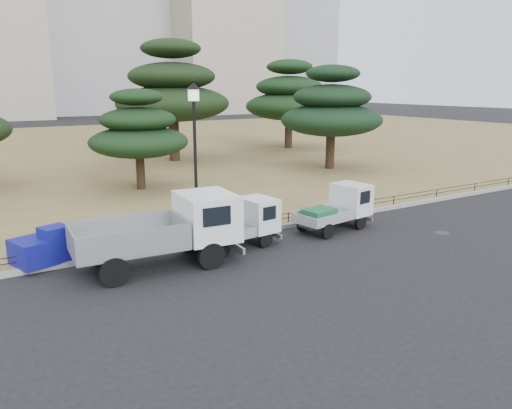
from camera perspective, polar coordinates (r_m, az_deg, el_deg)
ground at (r=17.11m, az=3.51°, el=-5.57°), size 220.00×220.00×0.00m
lawn at (r=45.15m, az=-19.38°, el=5.72°), size 120.00×56.00×0.15m
curb at (r=19.17m, az=-0.94°, el=-3.19°), size 120.00×0.25×0.16m
truck_large at (r=15.82m, az=-10.16°, el=-2.72°), size 5.16×2.33×2.20m
truck_kei_front at (r=17.53m, az=-1.70°, el=-2.27°), size 3.25×1.66×1.65m
truck_kei_rear at (r=19.94m, az=9.32°, el=-0.39°), size 3.46×1.88×1.72m
street_lamp at (r=17.80m, az=-7.03°, el=7.91°), size 0.49×0.49×5.52m
pipe_fence at (r=19.20m, az=-1.17°, el=-2.05°), size 38.00×0.04×0.40m
tarp_pile at (r=17.08m, az=-23.06°, el=-4.57°), size 2.02×1.73×1.14m
manhole at (r=20.63m, az=20.50°, el=-3.07°), size 0.60×0.60×0.01m
pine_center_left at (r=27.09m, az=-13.29°, el=8.08°), size 5.19×5.19×5.27m
pine_center_right at (r=37.13m, az=-9.54°, el=12.64°), size 8.13×8.13×8.63m
pine_east_near at (r=33.50m, az=8.63°, el=10.68°), size 6.65×6.65×6.72m
pine_east_far at (r=44.35m, az=3.80°, el=12.10°), size 7.56×7.56×7.60m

